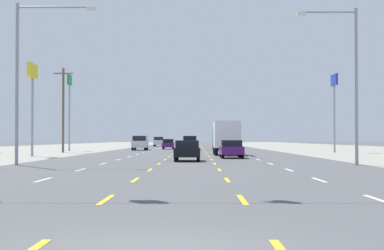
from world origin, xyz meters
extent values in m
plane|color=#4C4C4F|center=(0.00, 66.00, 0.00)|extent=(572.00, 572.00, 0.00)
cube|color=white|center=(-5.25, 14.50, 0.01)|extent=(0.14, 2.60, 0.01)
cube|color=white|center=(-5.25, 22.00, 0.01)|extent=(0.14, 2.60, 0.01)
cube|color=white|center=(-5.25, 29.50, 0.01)|extent=(0.14, 2.60, 0.01)
cube|color=white|center=(-5.25, 37.00, 0.01)|extent=(0.14, 2.60, 0.01)
cube|color=white|center=(-5.25, 44.50, 0.01)|extent=(0.14, 2.60, 0.01)
cube|color=white|center=(-5.25, 52.00, 0.01)|extent=(0.14, 2.60, 0.01)
cube|color=white|center=(-5.25, 59.50, 0.01)|extent=(0.14, 2.60, 0.01)
cube|color=white|center=(-5.25, 67.00, 0.01)|extent=(0.14, 2.60, 0.01)
cube|color=white|center=(-5.25, 74.50, 0.01)|extent=(0.14, 2.60, 0.01)
cube|color=white|center=(-5.25, 82.00, 0.01)|extent=(0.14, 2.60, 0.01)
cube|color=white|center=(-5.25, 89.50, 0.01)|extent=(0.14, 2.60, 0.01)
cube|color=white|center=(-5.25, 97.00, 0.01)|extent=(0.14, 2.60, 0.01)
cube|color=white|center=(-5.25, 104.50, 0.01)|extent=(0.14, 2.60, 0.01)
cube|color=white|center=(-5.25, 112.00, 0.01)|extent=(0.14, 2.60, 0.01)
cube|color=white|center=(-5.25, 119.50, 0.01)|extent=(0.14, 2.60, 0.01)
cube|color=white|center=(-5.25, 127.00, 0.01)|extent=(0.14, 2.60, 0.01)
cube|color=white|center=(-5.25, 134.50, 0.01)|extent=(0.14, 2.60, 0.01)
cube|color=white|center=(-5.25, 142.00, 0.01)|extent=(0.14, 2.60, 0.01)
cube|color=white|center=(-5.25, 149.50, 0.01)|extent=(0.14, 2.60, 0.01)
cube|color=white|center=(-5.25, 157.00, 0.01)|extent=(0.14, 2.60, 0.01)
cube|color=white|center=(-5.25, 164.50, 0.01)|extent=(0.14, 2.60, 0.01)
cube|color=white|center=(-5.25, 172.00, 0.01)|extent=(0.14, 2.60, 0.01)
cube|color=white|center=(-5.25, 179.50, 0.01)|extent=(0.14, 2.60, 0.01)
cube|color=white|center=(-5.25, 187.00, 0.01)|extent=(0.14, 2.60, 0.01)
cube|color=white|center=(-5.25, 194.50, 0.01)|extent=(0.14, 2.60, 0.01)
cube|color=white|center=(-5.25, 202.00, 0.01)|extent=(0.14, 2.60, 0.01)
cube|color=white|center=(-5.25, 209.50, 0.01)|extent=(0.14, 2.60, 0.01)
cube|color=white|center=(-5.25, 217.00, 0.01)|extent=(0.14, 2.60, 0.01)
cube|color=yellow|center=(-1.75, 7.00, 0.01)|extent=(0.14, 2.60, 0.01)
cube|color=yellow|center=(-1.75, 14.50, 0.01)|extent=(0.14, 2.60, 0.01)
cube|color=yellow|center=(-1.75, 22.00, 0.01)|extent=(0.14, 2.60, 0.01)
cube|color=yellow|center=(-1.75, 29.50, 0.01)|extent=(0.14, 2.60, 0.01)
cube|color=yellow|center=(-1.75, 37.00, 0.01)|extent=(0.14, 2.60, 0.01)
cube|color=yellow|center=(-1.75, 44.50, 0.01)|extent=(0.14, 2.60, 0.01)
cube|color=yellow|center=(-1.75, 52.00, 0.01)|extent=(0.14, 2.60, 0.01)
cube|color=yellow|center=(-1.75, 59.50, 0.01)|extent=(0.14, 2.60, 0.01)
cube|color=yellow|center=(-1.75, 67.00, 0.01)|extent=(0.14, 2.60, 0.01)
cube|color=yellow|center=(-1.75, 74.50, 0.01)|extent=(0.14, 2.60, 0.01)
cube|color=yellow|center=(-1.75, 82.00, 0.01)|extent=(0.14, 2.60, 0.01)
cube|color=yellow|center=(-1.75, 89.50, 0.01)|extent=(0.14, 2.60, 0.01)
cube|color=yellow|center=(-1.75, 97.00, 0.01)|extent=(0.14, 2.60, 0.01)
cube|color=yellow|center=(-1.75, 104.50, 0.01)|extent=(0.14, 2.60, 0.01)
cube|color=yellow|center=(-1.75, 112.00, 0.01)|extent=(0.14, 2.60, 0.01)
cube|color=yellow|center=(-1.75, 119.50, 0.01)|extent=(0.14, 2.60, 0.01)
cube|color=yellow|center=(-1.75, 127.00, 0.01)|extent=(0.14, 2.60, 0.01)
cube|color=yellow|center=(-1.75, 134.50, 0.01)|extent=(0.14, 2.60, 0.01)
cube|color=yellow|center=(-1.75, 142.00, 0.01)|extent=(0.14, 2.60, 0.01)
cube|color=yellow|center=(-1.75, 149.50, 0.01)|extent=(0.14, 2.60, 0.01)
cube|color=yellow|center=(-1.75, 157.00, 0.01)|extent=(0.14, 2.60, 0.01)
cube|color=yellow|center=(-1.75, 164.50, 0.01)|extent=(0.14, 2.60, 0.01)
cube|color=yellow|center=(-1.75, 172.00, 0.01)|extent=(0.14, 2.60, 0.01)
cube|color=yellow|center=(-1.75, 179.50, 0.01)|extent=(0.14, 2.60, 0.01)
cube|color=yellow|center=(-1.75, 187.00, 0.01)|extent=(0.14, 2.60, 0.01)
cube|color=yellow|center=(-1.75, 194.50, 0.01)|extent=(0.14, 2.60, 0.01)
cube|color=yellow|center=(-1.75, 202.00, 0.01)|extent=(0.14, 2.60, 0.01)
cube|color=yellow|center=(-1.75, 209.50, 0.01)|extent=(0.14, 2.60, 0.01)
cube|color=yellow|center=(-1.75, 217.00, 0.01)|extent=(0.14, 2.60, 0.01)
cube|color=yellow|center=(1.75, 7.00, 0.01)|extent=(0.14, 2.60, 0.01)
cube|color=yellow|center=(1.75, 14.50, 0.01)|extent=(0.14, 2.60, 0.01)
cube|color=yellow|center=(1.75, 22.00, 0.01)|extent=(0.14, 2.60, 0.01)
cube|color=yellow|center=(1.75, 29.50, 0.01)|extent=(0.14, 2.60, 0.01)
cube|color=yellow|center=(1.75, 37.00, 0.01)|extent=(0.14, 2.60, 0.01)
cube|color=yellow|center=(1.75, 44.50, 0.01)|extent=(0.14, 2.60, 0.01)
cube|color=yellow|center=(1.75, 52.00, 0.01)|extent=(0.14, 2.60, 0.01)
cube|color=yellow|center=(1.75, 59.50, 0.01)|extent=(0.14, 2.60, 0.01)
cube|color=yellow|center=(1.75, 67.00, 0.01)|extent=(0.14, 2.60, 0.01)
cube|color=yellow|center=(1.75, 74.50, 0.01)|extent=(0.14, 2.60, 0.01)
cube|color=yellow|center=(1.75, 82.00, 0.01)|extent=(0.14, 2.60, 0.01)
cube|color=yellow|center=(1.75, 89.50, 0.01)|extent=(0.14, 2.60, 0.01)
cube|color=yellow|center=(1.75, 97.00, 0.01)|extent=(0.14, 2.60, 0.01)
cube|color=yellow|center=(1.75, 104.50, 0.01)|extent=(0.14, 2.60, 0.01)
cube|color=yellow|center=(1.75, 112.00, 0.01)|extent=(0.14, 2.60, 0.01)
cube|color=yellow|center=(1.75, 119.50, 0.01)|extent=(0.14, 2.60, 0.01)
cube|color=yellow|center=(1.75, 127.00, 0.01)|extent=(0.14, 2.60, 0.01)
cube|color=yellow|center=(1.75, 134.50, 0.01)|extent=(0.14, 2.60, 0.01)
cube|color=yellow|center=(1.75, 142.00, 0.01)|extent=(0.14, 2.60, 0.01)
cube|color=yellow|center=(1.75, 149.50, 0.01)|extent=(0.14, 2.60, 0.01)
cube|color=yellow|center=(1.75, 157.00, 0.01)|extent=(0.14, 2.60, 0.01)
cube|color=yellow|center=(1.75, 164.50, 0.01)|extent=(0.14, 2.60, 0.01)
cube|color=yellow|center=(1.75, 172.00, 0.01)|extent=(0.14, 2.60, 0.01)
cube|color=yellow|center=(1.75, 179.50, 0.01)|extent=(0.14, 2.60, 0.01)
cube|color=yellow|center=(1.75, 187.00, 0.01)|extent=(0.14, 2.60, 0.01)
cube|color=yellow|center=(1.75, 194.50, 0.01)|extent=(0.14, 2.60, 0.01)
cube|color=yellow|center=(1.75, 202.00, 0.01)|extent=(0.14, 2.60, 0.01)
cube|color=yellow|center=(1.75, 209.50, 0.01)|extent=(0.14, 2.60, 0.01)
cube|color=yellow|center=(1.75, 217.00, 0.01)|extent=(0.14, 2.60, 0.01)
cube|color=white|center=(5.25, 7.00, 0.01)|extent=(0.14, 2.60, 0.01)
cube|color=white|center=(5.25, 14.50, 0.01)|extent=(0.14, 2.60, 0.01)
cube|color=white|center=(5.25, 22.00, 0.01)|extent=(0.14, 2.60, 0.01)
cube|color=white|center=(5.25, 29.50, 0.01)|extent=(0.14, 2.60, 0.01)
cube|color=white|center=(5.25, 37.00, 0.01)|extent=(0.14, 2.60, 0.01)
cube|color=white|center=(5.25, 44.50, 0.01)|extent=(0.14, 2.60, 0.01)
cube|color=white|center=(5.25, 52.00, 0.01)|extent=(0.14, 2.60, 0.01)
cube|color=white|center=(5.25, 59.50, 0.01)|extent=(0.14, 2.60, 0.01)
cube|color=white|center=(5.25, 67.00, 0.01)|extent=(0.14, 2.60, 0.01)
cube|color=white|center=(5.25, 74.50, 0.01)|extent=(0.14, 2.60, 0.01)
cube|color=white|center=(5.25, 82.00, 0.01)|extent=(0.14, 2.60, 0.01)
cube|color=white|center=(5.25, 89.50, 0.01)|extent=(0.14, 2.60, 0.01)
cube|color=white|center=(5.25, 97.00, 0.01)|extent=(0.14, 2.60, 0.01)
cube|color=white|center=(5.25, 104.50, 0.01)|extent=(0.14, 2.60, 0.01)
cube|color=white|center=(5.25, 112.00, 0.01)|extent=(0.14, 2.60, 0.01)
cube|color=white|center=(5.25, 119.50, 0.01)|extent=(0.14, 2.60, 0.01)
cube|color=white|center=(5.25, 127.00, 0.01)|extent=(0.14, 2.60, 0.01)
cube|color=white|center=(5.25, 134.50, 0.01)|extent=(0.14, 2.60, 0.01)
cube|color=white|center=(5.25, 142.00, 0.01)|extent=(0.14, 2.60, 0.01)
cube|color=white|center=(5.25, 149.50, 0.01)|extent=(0.14, 2.60, 0.01)
cube|color=white|center=(5.25, 157.00, 0.01)|extent=(0.14, 2.60, 0.01)
cube|color=white|center=(5.25, 164.50, 0.01)|extent=(0.14, 2.60, 0.01)
cube|color=white|center=(5.25, 172.00, 0.01)|extent=(0.14, 2.60, 0.01)
cube|color=white|center=(5.25, 179.50, 0.01)|extent=(0.14, 2.60, 0.01)
cube|color=white|center=(5.25, 187.00, 0.01)|extent=(0.14, 2.60, 0.01)
cube|color=white|center=(5.25, 194.50, 0.01)|extent=(0.14, 2.60, 0.01)
cube|color=white|center=(5.25, 202.00, 0.01)|extent=(0.14, 2.60, 0.01)
cube|color=white|center=(5.25, 209.50, 0.01)|extent=(0.14, 2.60, 0.01)
cube|color=white|center=(5.25, 217.00, 0.01)|extent=(0.14, 2.60, 0.01)
cube|color=black|center=(-0.04, 34.38, 0.63)|extent=(1.80, 4.50, 0.62)
cube|color=black|center=(-0.04, 34.28, 1.20)|extent=(1.62, 2.10, 0.52)
cylinder|color=black|center=(-0.81, 35.93, 0.32)|extent=(0.22, 0.64, 0.64)
cylinder|color=black|center=(0.73, 35.93, 0.32)|extent=(0.22, 0.64, 0.64)
cylinder|color=black|center=(-0.81, 32.83, 0.32)|extent=(0.22, 0.64, 0.64)
cylinder|color=black|center=(0.73, 32.83, 0.32)|extent=(0.22, 0.64, 0.64)
cube|color=#4C196B|center=(3.47, 40.96, 0.63)|extent=(1.80, 4.50, 0.62)
cube|color=black|center=(3.47, 40.86, 1.20)|extent=(1.62, 2.10, 0.52)
cylinder|color=black|center=(2.70, 42.51, 0.32)|extent=(0.22, 0.64, 0.64)
cylinder|color=black|center=(4.24, 42.51, 0.32)|extent=(0.22, 0.64, 0.64)
cylinder|color=black|center=(2.70, 39.41, 0.32)|extent=(0.22, 0.64, 0.64)
cylinder|color=black|center=(4.24, 39.41, 0.32)|extent=(0.22, 0.64, 0.64)
cube|color=navy|center=(3.51, 52.84, 1.53)|extent=(2.40, 1.90, 2.10)
cube|color=silver|center=(3.51, 49.14, 1.98)|extent=(2.40, 5.10, 2.50)
cylinder|color=black|center=(2.48, 52.79, 0.48)|extent=(0.30, 0.96, 0.96)
cylinder|color=black|center=(4.54, 52.79, 0.48)|extent=(0.30, 0.96, 0.96)
cylinder|color=black|center=(2.48, 47.89, 0.48)|extent=(0.30, 0.96, 0.96)
cylinder|color=black|center=(4.54, 47.89, 0.48)|extent=(0.30, 0.96, 0.96)
cube|color=maroon|center=(3.69, 72.48, 0.63)|extent=(1.72, 3.90, 0.66)
cube|color=black|center=(3.69, 72.23, 1.25)|extent=(1.58, 1.90, 0.58)
cylinder|color=black|center=(2.95, 73.88, 0.30)|extent=(0.20, 0.60, 0.60)
cylinder|color=black|center=(4.43, 73.88, 0.30)|extent=(0.20, 0.60, 0.60)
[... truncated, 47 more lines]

